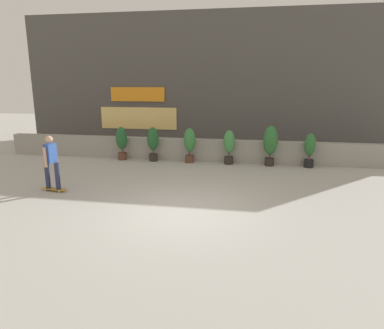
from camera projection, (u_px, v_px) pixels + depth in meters
name	position (u px, v px, depth m)	size (l,w,h in m)	color
ground_plane	(182.00, 212.00, 8.88)	(48.00, 48.00, 0.00)	#B2AFA8
planter_wall	(211.00, 150.00, 14.52)	(18.00, 0.40, 0.90)	gray
building_backdrop	(222.00, 81.00, 17.69)	(20.00, 2.08, 6.50)	#4C4947
potted_plant_0	(122.00, 141.00, 14.65)	(0.46, 0.46, 1.39)	brown
potted_plant_1	(153.00, 142.00, 14.41)	(0.47, 0.47, 1.41)	#2D2823
potted_plant_2	(190.00, 143.00, 14.15)	(0.47, 0.47, 1.42)	brown
potted_plant_3	(229.00, 145.00, 13.88)	(0.45, 0.45, 1.36)	#2D2823
potted_plant_4	(270.00, 142.00, 13.57)	(0.55, 0.55, 1.58)	#2D2823
potted_plant_5	(310.00, 148.00, 13.36)	(0.43, 0.43, 1.32)	black
skater_by_wall_left	(51.00, 161.00, 10.38)	(0.82, 0.56, 1.70)	#BF8C26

